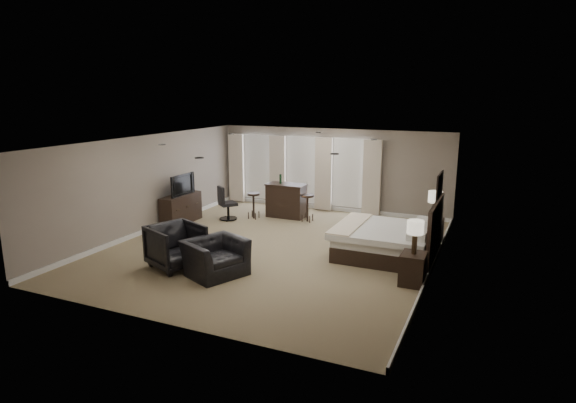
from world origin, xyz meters
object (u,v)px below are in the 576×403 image
at_px(lamp_near, 415,237).
at_px(bar_stool_right, 308,208).
at_px(bar_counter, 286,200).
at_px(bar_stool_left, 254,206).
at_px(desk_chair, 228,203).
at_px(bed, 385,227).
at_px(lamp_far, 435,205).
at_px(armchair_far, 176,244).
at_px(dresser, 181,209).
at_px(nightstand_near, 413,269).
at_px(tv, 180,192).
at_px(armchair_near, 215,251).
at_px(nightstand_far, 433,231).

relative_size(lamp_near, bar_stool_right, 0.84).
xyz_separation_m(bar_counter, bar_stool_left, (-0.82, -0.56, -0.12)).
xyz_separation_m(bar_stool_right, desk_chair, (-2.23, -0.77, 0.11)).
bearing_deg(lamp_near, bed, 121.54).
bearing_deg(lamp_far, armchair_far, -140.24).
bearing_deg(dresser, bed, -4.32).
distance_m(bar_counter, bar_stool_right, 0.82).
bearing_deg(bar_stool_left, nightstand_near, -31.43).
xyz_separation_m(tv, armchair_near, (3.09, -3.06, -0.39)).
bearing_deg(nightstand_near, tv, 164.61).
bearing_deg(lamp_far, lamp_near, -90.00).
relative_size(bed, dresser, 1.52).
xyz_separation_m(lamp_near, lamp_far, (0.00, 2.90, 0.01)).
xyz_separation_m(nightstand_far, bar_counter, (-4.42, 0.87, 0.21)).
xyz_separation_m(lamp_near, bar_stool_left, (-5.24, 3.20, -0.58)).
distance_m(bed, nightstand_far, 1.74).
bearing_deg(nightstand_far, bar_stool_left, 176.69).
height_order(nightstand_far, armchair_far, armchair_far).
bearing_deg(bar_stool_left, bar_stool_right, 11.97).
bearing_deg(dresser, tv, 0.00).
xyz_separation_m(bed, bar_stool_left, (-4.35, 1.75, -0.31)).
distance_m(bed, lamp_far, 1.72).
relative_size(nightstand_far, bar_counter, 0.52).
bearing_deg(bar_stool_left, lamp_near, -31.43).
height_order(nightstand_far, bar_stool_left, bar_stool_left).
bearing_deg(bar_stool_left, bed, -21.95).
distance_m(nightstand_near, tv, 7.20).
relative_size(nightstand_near, tv, 0.60).
distance_m(lamp_far, desk_chair, 5.89).
height_order(nightstand_far, desk_chair, desk_chair).
relative_size(bar_counter, bar_stool_left, 1.51).
xyz_separation_m(dresser, armchair_near, (3.09, -3.06, 0.09)).
height_order(bed, nightstand_far, bed).
distance_m(bed, tv, 6.05).
relative_size(armchair_near, bar_counter, 0.99).
xyz_separation_m(nightstand_far, tv, (-6.92, -0.99, 0.59)).
height_order(nightstand_near, nightstand_far, nightstand_near).
bearing_deg(armchair_near, desk_chair, 51.67).
bearing_deg(nightstand_far, lamp_near, -90.00).
bearing_deg(armchair_near, dresser, 69.55).
height_order(bed, nightstand_near, bed).
bearing_deg(desk_chair, nightstand_near, -166.60).
relative_size(nightstand_near, dresser, 0.44).
height_order(armchair_near, bar_counter, bar_counter).
relative_size(lamp_near, dresser, 0.47).
height_order(bed, tv, bed).
distance_m(nightstand_far, desk_chair, 5.87).
distance_m(nightstand_far, lamp_near, 2.97).
bearing_deg(armchair_near, nightstand_near, -48.96).
bearing_deg(armchair_far, lamp_near, -54.40).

